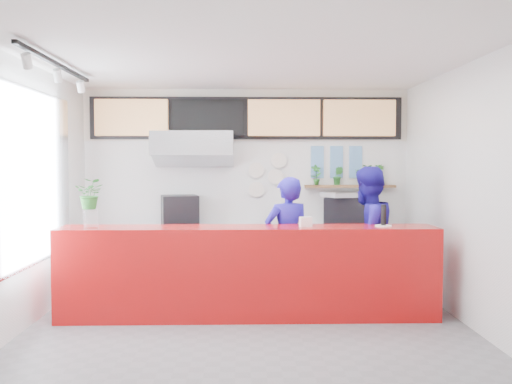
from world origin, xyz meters
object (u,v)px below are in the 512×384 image
(panini_oven, at_px, (180,211))
(staff_center, at_px, (287,242))
(pepper_mill, at_px, (384,215))
(service_counter, at_px, (248,272))
(espresso_machine, at_px, (348,212))
(staff_right, at_px, (367,237))

(panini_oven, relative_size, staff_center, 0.31)
(staff_center, xyz_separation_m, pepper_mill, (1.12, -0.50, 0.40))
(service_counter, relative_size, espresso_machine, 6.51)
(espresso_machine, relative_size, pepper_mill, 2.79)
(service_counter, bearing_deg, espresso_machine, 49.43)
(pepper_mill, bearing_deg, service_counter, 179.74)
(staff_right, bearing_deg, service_counter, -18.26)
(staff_center, height_order, staff_right, staff_right)
(staff_right, xyz_separation_m, pepper_mill, (0.08, -0.54, 0.33))
(staff_right, bearing_deg, pepper_mill, 61.62)
(service_counter, distance_m, pepper_mill, 1.76)
(staff_right, distance_m, pepper_mill, 0.63)
(service_counter, distance_m, staff_center, 0.76)
(espresso_machine, xyz_separation_m, staff_right, (-0.00, -1.27, -0.21))
(panini_oven, bearing_deg, staff_center, -52.69)
(service_counter, xyz_separation_m, panini_oven, (-1.01, 1.80, 0.59))
(panini_oven, distance_m, staff_center, 2.03)
(panini_oven, distance_m, pepper_mill, 3.20)
(panini_oven, bearing_deg, espresso_machine, -11.84)
(panini_oven, height_order, pepper_mill, panini_oven)
(espresso_machine, height_order, staff_center, staff_center)
(service_counter, xyz_separation_m, staff_center, (0.51, 0.49, 0.29))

